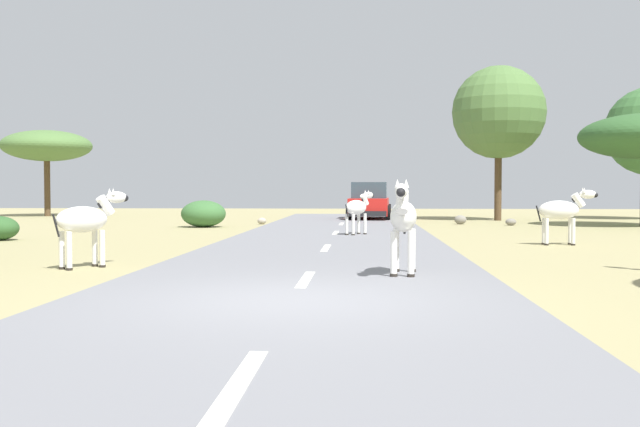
{
  "coord_description": "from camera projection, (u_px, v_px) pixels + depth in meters",
  "views": [
    {
      "loc": [
        0.88,
        -9.12,
        1.45
      ],
      "look_at": [
        -0.23,
        9.03,
        0.84
      ],
      "focal_mm": 40.47,
      "sensor_mm": 36.0,
      "label": 1
    }
  ],
  "objects": [
    {
      "name": "ground_plane",
      "position": [
        295.0,
        303.0,
        9.2
      ],
      "size": [
        90.0,
        90.0,
        0.0
      ],
      "primitive_type": "plane",
      "color": "#998E60"
    },
    {
      "name": "road",
      "position": [
        293.0,
        301.0,
        9.2
      ],
      "size": [
        6.0,
        64.0,
        0.05
      ],
      "primitive_type": "cube",
      "color": "slate",
      "rests_on": "ground_plane"
    },
    {
      "name": "lane_markings",
      "position": [
        285.0,
        312.0,
        8.2
      ],
      "size": [
        0.16,
        56.0,
        0.01
      ],
      "color": "silver",
      "rests_on": "road"
    },
    {
      "name": "zebra_0",
      "position": [
        403.0,
        218.0,
        11.77
      ],
      "size": [
        0.53,
        1.66,
        1.56
      ],
      "rotation": [
        0.0,
        0.0,
        3.04
      ],
      "color": "silver",
      "rests_on": "road"
    },
    {
      "name": "zebra_2",
      "position": [
        562.0,
        211.0,
        18.73
      ],
      "size": [
        1.59,
        0.42,
        1.5
      ],
      "rotation": [
        0.0,
        0.0,
        4.72
      ],
      "color": "silver",
      "rests_on": "ground_plane"
    },
    {
      "name": "zebra_3",
      "position": [
        358.0,
        208.0,
        22.3
      ],
      "size": [
        1.02,
        1.29,
        1.38
      ],
      "rotation": [
        0.0,
        0.0,
        5.67
      ],
      "color": "silver",
      "rests_on": "road"
    },
    {
      "name": "zebra_4",
      "position": [
        86.0,
        220.0,
        13.26
      ],
      "size": [
        1.13,
        1.34,
        1.48
      ],
      "rotation": [
        0.0,
        0.0,
        5.62
      ],
      "color": "silver",
      "rests_on": "ground_plane"
    },
    {
      "name": "car_0",
      "position": [
        369.0,
        202.0,
        34.47
      ],
      "size": [
        2.19,
        4.42,
        1.74
      ],
      "rotation": [
        0.0,
        0.0,
        3.09
      ],
      "color": "red",
      "rests_on": "road"
    },
    {
      "name": "tree_3",
      "position": [
        47.0,
        146.0,
        38.76
      ],
      "size": [
        4.74,
        4.74,
        4.63
      ],
      "color": "#4C3823",
      "rests_on": "ground_plane"
    },
    {
      "name": "tree_4",
      "position": [
        499.0,
        113.0,
        33.37
      ],
      "size": [
        4.3,
        4.3,
        7.17
      ],
      "color": "#4C3823",
      "rests_on": "ground_plane"
    },
    {
      "name": "bush_1",
      "position": [
        203.0,
        214.0,
        27.6
      ],
      "size": [
        1.71,
        1.54,
        1.03
      ],
      "primitive_type": "ellipsoid",
      "color": "#386633",
      "rests_on": "ground_plane"
    },
    {
      "name": "rock_0",
      "position": [
        262.0,
        221.0,
        29.97
      ],
      "size": [
        0.37,
        0.28,
        0.27
      ],
      "primitive_type": "ellipsoid",
      "color": "#A89E8C",
      "rests_on": "ground_plane"
    },
    {
      "name": "rock_1",
      "position": [
        511.0,
        222.0,
        28.93
      ],
      "size": [
        0.43,
        0.33,
        0.28
      ],
      "primitive_type": "ellipsoid",
      "color": "gray",
      "rests_on": "ground_plane"
    },
    {
      "name": "rock_3",
      "position": [
        460.0,
        220.0,
        29.9
      ],
      "size": [
        0.5,
        0.36,
        0.38
      ],
      "primitive_type": "ellipsoid",
      "color": "gray",
      "rests_on": "ground_plane"
    }
  ]
}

